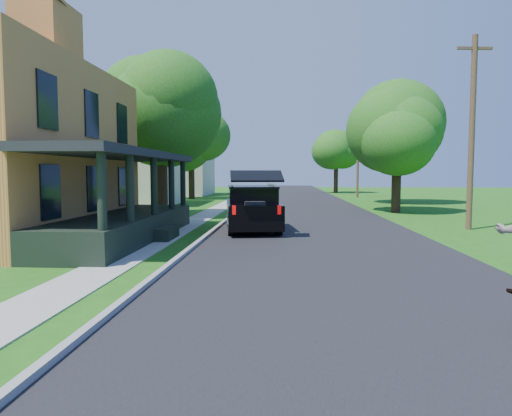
{
  "coord_description": "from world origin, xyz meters",
  "views": [
    {
      "loc": [
        -1.19,
        -9.81,
        2.33
      ],
      "look_at": [
        -2.0,
        3.0,
        1.36
      ],
      "focal_mm": 32.0,
      "sensor_mm": 36.0,
      "label": 1
    }
  ],
  "objects": [
    {
      "name": "front_walk",
      "position": [
        -9.5,
        6.0,
        0.0
      ],
      "size": [
        6.5,
        1.2,
        0.03
      ],
      "primitive_type": "cube",
      "color": "gray",
      "rests_on": "ground"
    },
    {
      "name": "tree_right_near",
      "position": [
        5.46,
        18.11,
        4.9
      ],
      "size": [
        5.67,
        5.37,
        7.55
      ],
      "rotation": [
        0.0,
        0.0,
        0.15
      ],
      "color": "black",
      "rests_on": "ground"
    },
    {
      "name": "ground",
      "position": [
        0.0,
        0.0,
        0.0
      ],
      "size": [
        140.0,
        140.0,
        0.0
      ],
      "primitive_type": "plane",
      "color": "#1C5911",
      "rests_on": "ground"
    },
    {
      "name": "utility_pole_far",
      "position": [
        5.97,
        35.8,
        4.37
      ],
      "size": [
        1.43,
        0.43,
        8.47
      ],
      "rotation": [
        0.0,
        0.0,
        -0.22
      ],
      "color": "#4A2F22",
      "rests_on": "ground"
    },
    {
      "name": "street",
      "position": [
        0.0,
        20.0,
        0.0
      ],
      "size": [
        8.0,
        120.0,
        0.02
      ],
      "primitive_type": "cube",
      "color": "black",
      "rests_on": "ground"
    },
    {
      "name": "tree_left_far",
      "position": [
        -9.82,
        31.78,
        5.91
      ],
      "size": [
        7.46,
        7.25,
        8.98
      ],
      "rotation": [
        0.0,
        0.0,
        0.43
      ],
      "color": "black",
      "rests_on": "ground"
    },
    {
      "name": "neighbor_house_mid",
      "position": [
        -13.5,
        24.0,
        4.19
      ],
      "size": [
        12.78,
        12.78,
        8.3
      ],
      "color": "beige",
      "rests_on": "ground"
    },
    {
      "name": "tree_right_far",
      "position": [
        4.97,
        46.12,
        5.3
      ],
      "size": [
        5.46,
        5.37,
        8.22
      ],
      "rotation": [
        0.0,
        0.0,
        -0.02
      ],
      "color": "black",
      "rests_on": "ground"
    },
    {
      "name": "curb",
      "position": [
        -4.05,
        20.0,
        0.0
      ],
      "size": [
        0.15,
        120.0,
        0.12
      ],
      "primitive_type": "cube",
      "color": "gray",
      "rests_on": "ground"
    },
    {
      "name": "utility_pole_near",
      "position": [
        6.5,
        9.67,
        4.11
      ],
      "size": [
        1.45,
        0.26,
        7.97
      ],
      "rotation": [
        0.0,
        0.0,
        0.1
      ],
      "color": "#4A2F22",
      "rests_on": "ground"
    },
    {
      "name": "black_suv",
      "position": [
        -2.52,
        8.73,
        0.94
      ],
      "size": [
        2.68,
        5.49,
        2.46
      ],
      "rotation": [
        0.0,
        0.0,
        0.14
      ],
      "color": "black",
      "rests_on": "ground"
    },
    {
      "name": "tree_left_mid",
      "position": [
        -7.75,
        14.1,
        5.96
      ],
      "size": [
        6.89,
        6.67,
        9.36
      ],
      "rotation": [
        0.0,
        0.0,
        0.11
      ],
      "color": "black",
      "rests_on": "ground"
    },
    {
      "name": "neighbor_house_far",
      "position": [
        -13.5,
        40.0,
        4.19
      ],
      "size": [
        12.78,
        12.78,
        8.3
      ],
      "color": "beige",
      "rests_on": "ground"
    },
    {
      "name": "sidewalk",
      "position": [
        -5.6,
        20.0,
        0.0
      ],
      "size": [
        1.3,
        120.0,
        0.03
      ],
      "primitive_type": "cube",
      "color": "gray",
      "rests_on": "ground"
    },
    {
      "name": "tree_right_mid",
      "position": [
        7.51,
        26.49,
        6.26
      ],
      "size": [
        7.28,
        7.09,
        9.91
      ],
      "rotation": [
        0.0,
        0.0,
        0.1
      ],
      "color": "black",
      "rests_on": "ground"
    }
  ]
}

